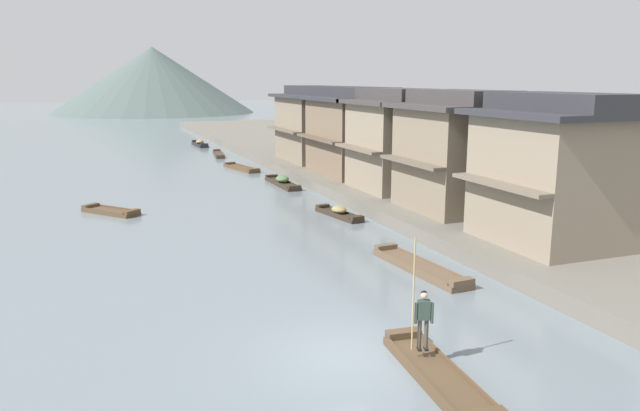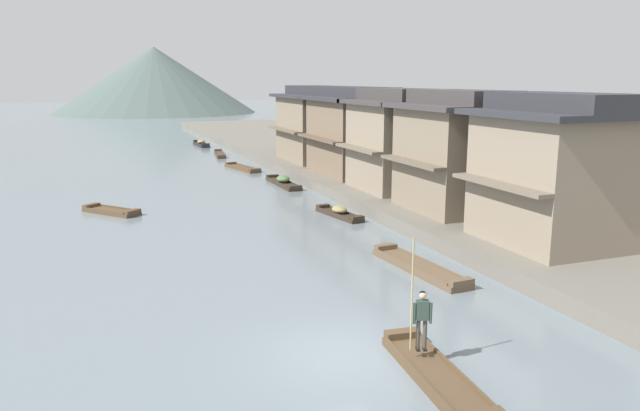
{
  "view_description": "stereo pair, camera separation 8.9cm",
  "coord_description": "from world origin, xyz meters",
  "px_view_note": "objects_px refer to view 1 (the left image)",
  "views": [
    {
      "loc": [
        -5.98,
        -14.12,
        7.34
      ],
      "look_at": [
        3.33,
        10.32,
        1.9
      ],
      "focal_mm": 34.19,
      "sensor_mm": 36.0,
      "label": 1
    },
    {
      "loc": [
        -5.9,
        -14.15,
        7.34
      ],
      "look_at": [
        3.33,
        10.32,
        1.9
      ],
      "focal_mm": 34.19,
      "sensor_mm": 36.0,
      "label": 2
    }
  ],
  "objects_px": {
    "boat_moored_third": "(420,267)",
    "house_waterfront_far": "(316,124)",
    "boatman_person": "(423,313)",
    "boat_upstream_distant": "(200,144)",
    "house_waterfront_second": "(459,152)",
    "house_waterfront_tall": "(394,140)",
    "boat_moored_second": "(111,211)",
    "house_waterfront_narrow": "(355,132)",
    "boat_midriver_upstream": "(241,168)",
    "boat_foreground_poled": "(439,376)",
    "house_waterfront_nearest": "(557,171)",
    "boat_moored_far": "(219,154)",
    "boat_moored_nearest": "(282,182)",
    "boat_midriver_drifting": "(339,213)"
  },
  "relations": [
    {
      "from": "boatman_person",
      "to": "boat_foreground_poled",
      "type": "bearing_deg",
      "value": -94.04
    },
    {
      "from": "boat_moored_third",
      "to": "house_waterfront_far",
      "type": "relative_size",
      "value": 0.68
    },
    {
      "from": "boat_moored_second",
      "to": "house_waterfront_narrow",
      "type": "distance_m",
      "value": 17.98
    },
    {
      "from": "boat_midriver_upstream",
      "to": "boat_midriver_drifting",
      "type": "bearing_deg",
      "value": -87.63
    },
    {
      "from": "house_waterfront_far",
      "to": "boat_upstream_distant",
      "type": "bearing_deg",
      "value": 107.0
    },
    {
      "from": "boat_moored_second",
      "to": "house_waterfront_tall",
      "type": "xyz_separation_m",
      "value": [
        16.57,
        -1.97,
        3.55
      ]
    },
    {
      "from": "boat_moored_third",
      "to": "house_waterfront_nearest",
      "type": "xyz_separation_m",
      "value": [
        6.09,
        -0.27,
        3.53
      ]
    },
    {
      "from": "boat_moored_third",
      "to": "house_waterfront_nearest",
      "type": "distance_m",
      "value": 7.05
    },
    {
      "from": "boat_moored_nearest",
      "to": "boat_moored_far",
      "type": "xyz_separation_m",
      "value": [
        -0.77,
        18.36,
        -0.1
      ]
    },
    {
      "from": "house_waterfront_nearest",
      "to": "boat_moored_third",
      "type": "bearing_deg",
      "value": 177.48
    },
    {
      "from": "house_waterfront_second",
      "to": "house_waterfront_tall",
      "type": "bearing_deg",
      "value": 92.94
    },
    {
      "from": "boat_foreground_poled",
      "to": "house_waterfront_tall",
      "type": "distance_m",
      "value": 23.59
    },
    {
      "from": "boat_midriver_upstream",
      "to": "boat_moored_third",
      "type": "bearing_deg",
      "value": -89.88
    },
    {
      "from": "boat_upstream_distant",
      "to": "boat_moored_second",
      "type": "bearing_deg",
      "value": -107.96
    },
    {
      "from": "boat_foreground_poled",
      "to": "house_waterfront_far",
      "type": "height_order",
      "value": "house_waterfront_far"
    },
    {
      "from": "boat_foreground_poled",
      "to": "house_waterfront_far",
      "type": "relative_size",
      "value": 0.6
    },
    {
      "from": "boat_upstream_distant",
      "to": "house_waterfront_far",
      "type": "bearing_deg",
      "value": -73.0
    },
    {
      "from": "house_waterfront_nearest",
      "to": "house_waterfront_tall",
      "type": "bearing_deg",
      "value": 91.63
    },
    {
      "from": "boatman_person",
      "to": "boat_moored_far",
      "type": "distance_m",
      "value": 46.13
    },
    {
      "from": "boatman_person",
      "to": "boat_upstream_distant",
      "type": "relative_size",
      "value": 0.66
    },
    {
      "from": "boat_moored_second",
      "to": "house_waterfront_second",
      "type": "distance_m",
      "value": 19.23
    },
    {
      "from": "house_waterfront_narrow",
      "to": "house_waterfront_far",
      "type": "relative_size",
      "value": 0.99
    },
    {
      "from": "boat_moored_far",
      "to": "boat_upstream_distant",
      "type": "distance_m",
      "value": 9.37
    },
    {
      "from": "boat_moored_second",
      "to": "house_waterfront_second",
      "type": "bearing_deg",
      "value": -26.63
    },
    {
      "from": "boatman_person",
      "to": "boat_midriver_upstream",
      "type": "xyz_separation_m",
      "value": [
        3.92,
        36.04,
        -1.3
      ]
    },
    {
      "from": "boat_moored_third",
      "to": "house_waterfront_narrow",
      "type": "height_order",
      "value": "house_waterfront_narrow"
    },
    {
      "from": "house_waterfront_tall",
      "to": "boat_upstream_distant",
      "type": "bearing_deg",
      "value": 99.43
    },
    {
      "from": "house_waterfront_nearest",
      "to": "house_waterfront_narrow",
      "type": "relative_size",
      "value": 0.8
    },
    {
      "from": "boatman_person",
      "to": "house_waterfront_narrow",
      "type": "distance_m",
      "value": 28.86
    },
    {
      "from": "boat_upstream_distant",
      "to": "house_waterfront_far",
      "type": "relative_size",
      "value": 0.57
    },
    {
      "from": "house_waterfront_second",
      "to": "boat_foreground_poled",
      "type": "bearing_deg",
      "value": -124.51
    },
    {
      "from": "house_waterfront_far",
      "to": "house_waterfront_narrow",
      "type": "bearing_deg",
      "value": -89.95
    },
    {
      "from": "boat_moored_third",
      "to": "boat_midriver_upstream",
      "type": "distance_m",
      "value": 29.07
    },
    {
      "from": "house_waterfront_tall",
      "to": "house_waterfront_far",
      "type": "height_order",
      "value": "same"
    },
    {
      "from": "boat_moored_second",
      "to": "boat_upstream_distant",
      "type": "relative_size",
      "value": 0.75
    },
    {
      "from": "house_waterfront_nearest",
      "to": "boat_midriver_drifting",
      "type": "bearing_deg",
      "value": 117.68
    },
    {
      "from": "boatman_person",
      "to": "house_waterfront_tall",
      "type": "distance_m",
      "value": 22.54
    },
    {
      "from": "boat_moored_nearest",
      "to": "boat_moored_third",
      "type": "bearing_deg",
      "value": -92.33
    },
    {
      "from": "boatman_person",
      "to": "house_waterfront_far",
      "type": "xyz_separation_m",
      "value": [
        10.1,
        34.9,
        2.23
      ]
    },
    {
      "from": "boat_moored_third",
      "to": "house_waterfront_nearest",
      "type": "height_order",
      "value": "house_waterfront_nearest"
    },
    {
      "from": "boat_foreground_poled",
      "to": "house_waterfront_nearest",
      "type": "xyz_separation_m",
      "value": [
        10.15,
        7.67,
        3.53
      ]
    },
    {
      "from": "boat_moored_second",
      "to": "house_waterfront_narrow",
      "type": "height_order",
      "value": "house_waterfront_narrow"
    },
    {
      "from": "boatman_person",
      "to": "house_waterfront_second",
      "type": "height_order",
      "value": "house_waterfront_second"
    },
    {
      "from": "boat_foreground_poled",
      "to": "house_waterfront_narrow",
      "type": "bearing_deg",
      "value": 69.96
    },
    {
      "from": "boat_midriver_drifting",
      "to": "house_waterfront_far",
      "type": "height_order",
      "value": "house_waterfront_far"
    },
    {
      "from": "boat_moored_far",
      "to": "house_waterfront_second",
      "type": "height_order",
      "value": "house_waterfront_second"
    },
    {
      "from": "boat_moored_third",
      "to": "house_waterfront_nearest",
      "type": "bearing_deg",
      "value": -2.52
    },
    {
      "from": "house_waterfront_narrow",
      "to": "house_waterfront_far",
      "type": "xyz_separation_m",
      "value": [
        -0.01,
        7.97,
        -0.0
      ]
    },
    {
      "from": "boat_foreground_poled",
      "to": "boat_midriver_upstream",
      "type": "bearing_deg",
      "value": 83.85
    },
    {
      "from": "boat_foreground_poled",
      "to": "boat_upstream_distant",
      "type": "relative_size",
      "value": 1.06
    }
  ]
}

